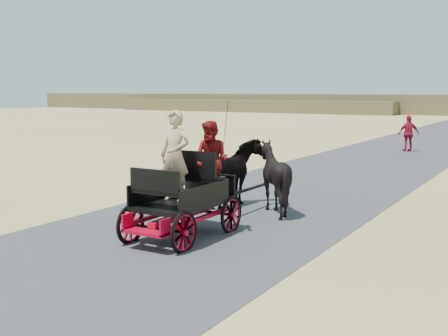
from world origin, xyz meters
The scene contains 9 objects.
ground centered at (0.00, 0.00, 0.00)m, with size 140.00×140.00×0.00m, color tan.
road centered at (0.00, 0.00, 0.01)m, with size 6.00×140.00×0.01m, color #38383A.
ridge_near centered at (-30.00, 58.00, 0.80)m, with size 40.00×4.00×1.60m, color brown.
carriage centered at (0.21, -0.30, 0.36)m, with size 1.30×2.40×0.72m, color black, non-canonical shape.
horse_left centered at (-0.34, 2.70, 0.85)m, with size 0.91×2.01×1.70m, color black.
horse_right centered at (0.76, 2.70, 0.85)m, with size 1.37×1.54×1.70m, color black.
driver_man centered at (0.01, -0.25, 1.62)m, with size 0.66×0.43×1.80m, color tan.
passenger_woman centered at (0.51, 0.30, 1.51)m, with size 0.77×0.60×1.58m, color #660C0F.
pedestrian centered at (0.38, 18.14, 0.86)m, with size 1.01×0.42×1.73m, color maroon.
Camera 1 is at (6.49, -9.22, 2.90)m, focal length 45.00 mm.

